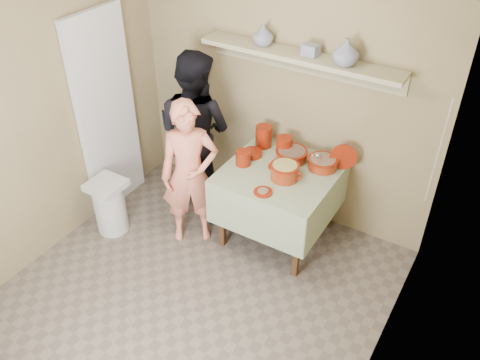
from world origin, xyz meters
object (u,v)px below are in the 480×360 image
Objects in this scene: serving_table at (280,182)px; trash_bin at (110,206)px; cazuela_rice at (285,170)px; person_cook at (190,174)px; person_helper at (195,131)px.

serving_table is 1.65m from trash_bin.
cazuela_rice reaches higher than trash_bin.
serving_table reaches higher than trash_bin.
trash_bin is (-0.73, -0.34, -0.43)m from person_cook.
person_cook is at bearing 120.00° from person_helper.
person_cook is at bearing 24.91° from trash_bin.
person_cook is 0.91m from trash_bin.
person_helper reaches higher than cazuela_rice.
person_cook reaches higher than serving_table.
trash_bin is at bearing -152.37° from serving_table.
person_cook is 4.34× the size of cazuela_rice.
cazuela_rice is 1.74m from trash_bin.
cazuela_rice is at bearing -46.58° from serving_table.
trash_bin is (-1.51, -0.66, -0.56)m from cazuela_rice.
person_cook is at bearing -149.68° from serving_table.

